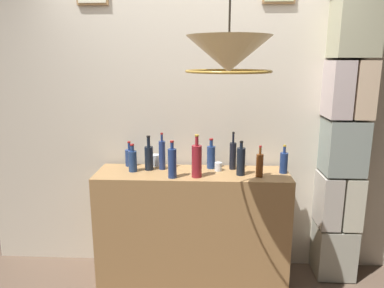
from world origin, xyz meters
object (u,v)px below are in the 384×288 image
(liquor_bottle_vodka, at_px, (233,155))
(liquor_bottle_vermouth, at_px, (172,163))
(liquor_bottle_brandy, at_px, (130,157))
(glass_tumbler_highball, at_px, (155,160))
(glass_tumbler_rocks, at_px, (218,167))
(liquor_bottle_gin, at_px, (197,161))
(liquor_bottle_whiskey, at_px, (149,157))
(pendant_lamp, at_px, (229,55))
(liquor_bottle_scotch, at_px, (241,161))
(liquor_bottle_amaro, at_px, (284,162))
(liquor_bottle_sherry, at_px, (211,156))
(liquor_bottle_tequila, at_px, (162,155))
(liquor_bottle_bourbon, at_px, (133,160))
(liquor_bottle_rum, at_px, (260,165))

(liquor_bottle_vodka, relative_size, liquor_bottle_vermouth, 1.07)
(liquor_bottle_brandy, bearing_deg, glass_tumbler_highball, 2.35)
(glass_tumbler_rocks, bearing_deg, liquor_bottle_vermouth, -151.15)
(liquor_bottle_gin, height_order, liquor_bottle_whiskey, liquor_bottle_gin)
(pendant_lamp, bearing_deg, glass_tumbler_rocks, 92.47)
(liquor_bottle_scotch, height_order, liquor_bottle_amaro, liquor_bottle_scotch)
(liquor_bottle_vermouth, relative_size, liquor_bottle_whiskey, 1.02)
(liquor_bottle_vermouth, distance_m, pendant_lamp, 1.02)
(liquor_bottle_sherry, distance_m, liquor_bottle_amaro, 0.60)
(liquor_bottle_sherry, relative_size, liquor_bottle_whiskey, 0.88)
(liquor_bottle_whiskey, height_order, liquor_bottle_amaro, liquor_bottle_whiskey)
(liquor_bottle_gin, xyz_separation_m, liquor_bottle_tequila, (-0.30, 0.19, -0.01))
(liquor_bottle_whiskey, bearing_deg, pendant_lamp, -49.20)
(liquor_bottle_whiskey, xyz_separation_m, liquor_bottle_bourbon, (-0.13, -0.05, -0.02))
(liquor_bottle_whiskey, distance_m, glass_tumbler_highball, 0.14)
(liquor_bottle_sherry, bearing_deg, pendant_lamp, -83.33)
(liquor_bottle_brandy, relative_size, liquor_bottle_amaro, 0.92)
(liquor_bottle_gin, xyz_separation_m, liquor_bottle_amaro, (0.70, 0.13, -0.04))
(liquor_bottle_sherry, relative_size, liquor_bottle_vermouth, 0.87)
(liquor_bottle_gin, height_order, liquor_bottle_vermouth, liquor_bottle_gin)
(liquor_bottle_scotch, relative_size, liquor_bottle_rum, 1.11)
(liquor_bottle_brandy, bearing_deg, liquor_bottle_vermouth, -37.43)
(liquor_bottle_gin, relative_size, liquor_bottle_whiskey, 1.17)
(liquor_bottle_scotch, height_order, liquor_bottle_whiskey, liquor_bottle_whiskey)
(liquor_bottle_vodka, relative_size, liquor_bottle_bourbon, 1.37)
(liquor_bottle_gin, relative_size, glass_tumbler_highball, 3.42)
(liquor_bottle_scotch, xyz_separation_m, liquor_bottle_tequila, (-0.64, 0.13, 0.01))
(liquor_bottle_vodka, height_order, liquor_bottle_tequila, liquor_bottle_vodka)
(liquor_bottle_vermouth, distance_m, liquor_bottle_whiskey, 0.29)
(liquor_bottle_rum, xyz_separation_m, liquor_bottle_amaro, (0.21, 0.10, -0.01))
(liquor_bottle_brandy, distance_m, liquor_bottle_bourbon, 0.17)
(liquor_bottle_tequila, xyz_separation_m, liquor_bottle_brandy, (-0.29, 0.09, -0.05))
(liquor_bottle_rum, relative_size, liquor_bottle_brandy, 1.16)
(liquor_bottle_vodka, xyz_separation_m, liquor_bottle_scotch, (0.05, -0.16, -0.00))
(liquor_bottle_rum, bearing_deg, liquor_bottle_tequila, 168.38)
(liquor_bottle_sherry, relative_size, pendant_lamp, 0.42)
(liquor_bottle_vodka, xyz_separation_m, liquor_bottle_amaro, (0.40, -0.09, -0.03))
(liquor_bottle_sherry, bearing_deg, liquor_bottle_bourbon, -168.85)
(liquor_bottle_tequila, relative_size, glass_tumbler_highball, 3.14)
(liquor_bottle_vodka, distance_m, liquor_bottle_bourbon, 0.83)
(liquor_bottle_scotch, xyz_separation_m, glass_tumbler_rocks, (-0.17, 0.10, -0.08))
(liquor_bottle_gin, relative_size, liquor_bottle_tequila, 1.09)
(liquor_bottle_scotch, height_order, liquor_bottle_brandy, liquor_bottle_scotch)
(liquor_bottle_whiskey, height_order, pendant_lamp, pendant_lamp)
(liquor_bottle_sherry, height_order, liquor_bottle_tequila, liquor_bottle_tequila)
(liquor_bottle_whiskey, xyz_separation_m, glass_tumbler_rocks, (0.58, 0.00, -0.07))
(liquor_bottle_rum, distance_m, liquor_bottle_bourbon, 1.02)
(liquor_bottle_tequila, xyz_separation_m, glass_tumbler_rocks, (0.47, -0.02, -0.09))
(liquor_bottle_brandy, bearing_deg, liquor_bottle_tequila, -16.43)
(liquor_bottle_gin, height_order, liquor_bottle_tequila, liquor_bottle_gin)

